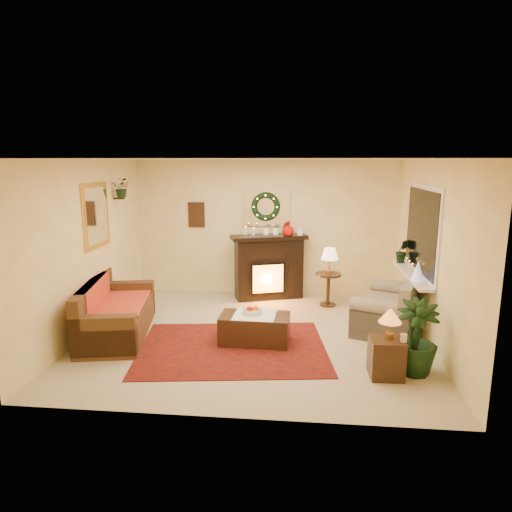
# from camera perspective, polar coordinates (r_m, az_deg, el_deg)

# --- Properties ---
(floor) EXTENTS (5.00, 5.00, 0.00)m
(floor) POSITION_cam_1_polar(r_m,az_deg,el_deg) (6.96, -0.29, -9.91)
(floor) COLOR beige
(floor) RESTS_ON ground
(ceiling) EXTENTS (5.00, 5.00, 0.00)m
(ceiling) POSITION_cam_1_polar(r_m,az_deg,el_deg) (6.46, -0.32, 12.03)
(ceiling) COLOR white
(ceiling) RESTS_ON ground
(wall_back) EXTENTS (5.00, 5.00, 0.00)m
(wall_back) POSITION_cam_1_polar(r_m,az_deg,el_deg) (8.80, 1.23, 3.49)
(wall_back) COLOR #EFD88C
(wall_back) RESTS_ON ground
(wall_front) EXTENTS (5.00, 5.00, 0.00)m
(wall_front) POSITION_cam_1_polar(r_m,az_deg,el_deg) (4.42, -3.37, -5.00)
(wall_front) COLOR #EFD88C
(wall_front) RESTS_ON ground
(wall_left) EXTENTS (4.50, 4.50, 0.00)m
(wall_left) POSITION_cam_1_polar(r_m,az_deg,el_deg) (7.28, -20.27, 0.99)
(wall_left) COLOR #EFD88C
(wall_left) RESTS_ON ground
(wall_right) EXTENTS (4.50, 4.50, 0.00)m
(wall_right) POSITION_cam_1_polar(r_m,az_deg,el_deg) (6.80, 21.14, 0.20)
(wall_right) COLOR #EFD88C
(wall_right) RESTS_ON ground
(area_rug) EXTENTS (2.81, 2.26, 0.01)m
(area_rug) POSITION_cam_1_polar(r_m,az_deg,el_deg) (6.53, -2.94, -11.39)
(area_rug) COLOR #4F140B
(area_rug) RESTS_ON floor
(sofa) EXTENTS (1.18, 2.04, 0.83)m
(sofa) POSITION_cam_1_polar(r_m,az_deg,el_deg) (7.17, -16.95, -6.12)
(sofa) COLOR brown
(sofa) RESTS_ON floor
(red_throw) EXTENTS (0.82, 1.32, 0.02)m
(red_throw) POSITION_cam_1_polar(r_m,az_deg,el_deg) (7.29, -16.86, -5.62)
(red_throw) COLOR #C24321
(red_throw) RESTS_ON sofa
(fireplace) EXTENTS (1.31, 0.77, 1.15)m
(fireplace) POSITION_cam_1_polar(r_m,az_deg,el_deg) (8.64, 1.60, -1.73)
(fireplace) COLOR #321B13
(fireplace) RESTS_ON floor
(poinsettia) EXTENTS (0.21, 0.21, 0.21)m
(poinsettia) POSITION_cam_1_polar(r_m,az_deg,el_deg) (8.44, 4.02, 3.11)
(poinsettia) COLOR #AD0D06
(poinsettia) RESTS_ON fireplace
(mantel_candle_a) EXTENTS (0.06, 0.06, 0.19)m
(mantel_candle_a) POSITION_cam_1_polar(r_m,az_deg,el_deg) (8.55, -1.32, 2.98)
(mantel_candle_a) COLOR white
(mantel_candle_a) RESTS_ON fireplace
(mantel_candle_b) EXTENTS (0.06, 0.06, 0.17)m
(mantel_candle_b) POSITION_cam_1_polar(r_m,az_deg,el_deg) (8.47, -0.31, 2.90)
(mantel_candle_b) COLOR white
(mantel_candle_b) RESTS_ON fireplace
(mantel_mirror) EXTENTS (0.92, 0.02, 0.72)m
(mantel_mirror) POSITION_cam_1_polar(r_m,az_deg,el_deg) (8.73, 1.24, 6.07)
(mantel_mirror) COLOR white
(mantel_mirror) RESTS_ON wall_back
(wreath) EXTENTS (0.55, 0.11, 0.55)m
(wreath) POSITION_cam_1_polar(r_m,az_deg,el_deg) (8.69, 1.22, 6.17)
(wreath) COLOR #194719
(wreath) RESTS_ON wall_back
(wall_art) EXTENTS (0.32, 0.03, 0.48)m
(wall_art) POSITION_cam_1_polar(r_m,az_deg,el_deg) (8.95, -7.45, 5.15)
(wall_art) COLOR #381E11
(wall_art) RESTS_ON wall_back
(gold_mirror) EXTENTS (0.03, 0.84, 1.00)m
(gold_mirror) POSITION_cam_1_polar(r_m,az_deg,el_deg) (7.48, -19.38, 4.82)
(gold_mirror) COLOR gold
(gold_mirror) RESTS_ON wall_left
(hanging_plant) EXTENTS (0.33, 0.28, 0.36)m
(hanging_plant) POSITION_cam_1_polar(r_m,az_deg,el_deg) (8.09, -16.35, 7.06)
(hanging_plant) COLOR #194719
(hanging_plant) RESTS_ON wall_left
(loveseat) EXTENTS (1.32, 1.65, 0.84)m
(loveseat) POSITION_cam_1_polar(r_m,az_deg,el_deg) (7.43, 16.26, -5.54)
(loveseat) COLOR gray
(loveseat) RESTS_ON floor
(window_frame) EXTENTS (0.03, 1.86, 1.36)m
(window_frame) POSITION_cam_1_polar(r_m,az_deg,el_deg) (7.28, 20.05, 3.00)
(window_frame) COLOR white
(window_frame) RESTS_ON wall_right
(window_glass) EXTENTS (0.02, 1.70, 1.22)m
(window_glass) POSITION_cam_1_polar(r_m,az_deg,el_deg) (7.28, 19.94, 3.01)
(window_glass) COLOR black
(window_glass) RESTS_ON wall_right
(window_sill) EXTENTS (0.22, 1.86, 0.04)m
(window_sill) POSITION_cam_1_polar(r_m,az_deg,el_deg) (7.38, 18.89, -2.19)
(window_sill) COLOR white
(window_sill) RESTS_ON wall_right
(mini_tree) EXTENTS (0.19, 0.19, 0.28)m
(mini_tree) POSITION_cam_1_polar(r_m,az_deg,el_deg) (6.89, 19.58, -1.76)
(mini_tree) COLOR white
(mini_tree) RESTS_ON window_sill
(sill_plant) EXTENTS (0.29, 0.23, 0.53)m
(sill_plant) POSITION_cam_1_polar(r_m,az_deg,el_deg) (8.02, 17.83, 0.54)
(sill_plant) COLOR #1E511E
(sill_plant) RESTS_ON window_sill
(side_table_round) EXTENTS (0.46, 0.46, 0.60)m
(side_table_round) POSITION_cam_1_polar(r_m,az_deg,el_deg) (8.34, 9.00, -3.98)
(side_table_round) COLOR #32170A
(side_table_round) RESTS_ON floor
(lamp_cream) EXTENTS (0.31, 0.31, 0.47)m
(lamp_cream) POSITION_cam_1_polar(r_m,az_deg,el_deg) (8.22, 9.19, -0.23)
(lamp_cream) COLOR #FDDB90
(lamp_cream) RESTS_ON side_table_round
(end_table_square) EXTENTS (0.40, 0.40, 0.48)m
(end_table_square) POSITION_cam_1_polar(r_m,az_deg,el_deg) (5.86, 15.97, -11.85)
(end_table_square) COLOR #351B15
(end_table_square) RESTS_ON floor
(lamp_tiffany) EXTENTS (0.28, 0.28, 0.40)m
(lamp_tiffany) POSITION_cam_1_polar(r_m,az_deg,el_deg) (5.73, 16.42, -7.33)
(lamp_tiffany) COLOR #FFAA1A
(lamp_tiffany) RESTS_ON end_table_square
(coffee_table) EXTENTS (1.00, 0.58, 0.41)m
(coffee_table) POSITION_cam_1_polar(r_m,az_deg,el_deg) (6.63, -0.16, -9.07)
(coffee_table) COLOR #452617
(coffee_table) RESTS_ON floor
(fruit_bowl) EXTENTS (0.27, 0.27, 0.06)m
(fruit_bowl) POSITION_cam_1_polar(r_m,az_deg,el_deg) (6.59, -0.45, -7.01)
(fruit_bowl) COLOR beige
(fruit_bowl) RESTS_ON coffee_table
(floor_palm) EXTENTS (1.67, 1.67, 2.80)m
(floor_palm) POSITION_cam_1_polar(r_m,az_deg,el_deg) (5.98, 19.33, -9.71)
(floor_palm) COLOR #18371C
(floor_palm) RESTS_ON floor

